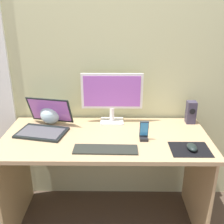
{
  "coord_description": "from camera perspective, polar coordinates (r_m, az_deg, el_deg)",
  "views": [
    {
      "loc": [
        0.06,
        -1.69,
        1.61
      ],
      "look_at": [
        0.05,
        -0.02,
        0.95
      ],
      "focal_mm": 43.03,
      "sensor_mm": 36.0,
      "label": 1
    }
  ],
  "objects": [
    {
      "name": "mousepad",
      "position": [
        1.8,
        16.23,
        -7.63
      ],
      "size": [
        0.25,
        0.2,
        0.0
      ],
      "primitive_type": "cube",
      "color": "black",
      "rests_on": "desk"
    },
    {
      "name": "keyboard_external",
      "position": [
        1.72,
        -1.39,
        -7.95
      ],
      "size": [
        0.41,
        0.13,
        0.01
      ],
      "primitive_type": "cube",
      "rotation": [
        0.0,
        0.0,
        -0.02
      ],
      "color": "#242823",
      "rests_on": "desk"
    },
    {
      "name": "fishbowl",
      "position": [
        2.13,
        -12.92,
        -0.36
      ],
      "size": [
        0.16,
        0.16,
        0.16
      ],
      "primitive_type": "sphere",
      "color": "silver",
      "rests_on": "desk"
    },
    {
      "name": "monitor",
      "position": [
        2.04,
        -0.01,
        3.59
      ],
      "size": [
        0.47,
        0.14,
        0.39
      ],
      "color": "white",
      "rests_on": "desk"
    },
    {
      "name": "phone_in_dock",
      "position": [
        1.84,
        6.79,
        -4.54
      ],
      "size": [
        0.06,
        0.05,
        0.14
      ],
      "color": "black",
      "rests_on": "desk"
    },
    {
      "name": "mouse",
      "position": [
        1.79,
        16.61,
        -7.17
      ],
      "size": [
        0.06,
        0.1,
        0.04
      ],
      "primitive_type": "ellipsoid",
      "rotation": [
        0.0,
        0.0,
        0.04
      ],
      "color": "black",
      "rests_on": "mousepad"
    },
    {
      "name": "laptop",
      "position": [
        2.02,
        -14.13,
        -2.63
      ],
      "size": [
        0.4,
        0.38,
        0.23
      ],
      "color": "black",
      "rests_on": "desk"
    },
    {
      "name": "speaker_right",
      "position": [
        2.16,
        16.43,
        -0.06
      ],
      "size": [
        0.07,
        0.07,
        0.18
      ],
      "color": "#373245",
      "rests_on": "desk"
    },
    {
      "name": "desk",
      "position": [
        1.97,
        -1.33,
        -9.22
      ],
      "size": [
        1.45,
        0.66,
        0.75
      ],
      "color": "tan",
      "rests_on": "ground_plane"
    },
    {
      "name": "wall_back",
      "position": [
        2.1,
        -1.16,
        11.81
      ],
      "size": [
        6.0,
        0.04,
        2.5
      ],
      "primitive_type": "cube",
      "color": "#C0C08D",
      "rests_on": "ground_plane"
    },
    {
      "name": "ground_plane",
      "position": [
        2.33,
        -1.2,
        -21.92
      ],
      "size": [
        8.0,
        8.0,
        0.0
      ],
      "primitive_type": "plane",
      "color": "#47372B"
    }
  ]
}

